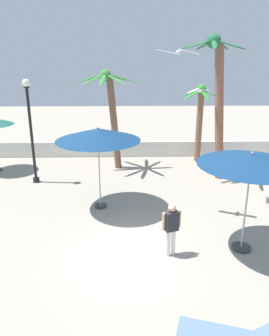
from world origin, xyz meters
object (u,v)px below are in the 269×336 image
(patio_umbrella_0, at_px, (252,160))
(seagull_1, at_px, (178,52))
(palm_tree_1, at_px, (200,115))
(lamp_post_2, at_px, (31,126))
(palm_tree_2, at_px, (218,94))
(seagull_0, at_px, (199,91))
(palm_tree_0, at_px, (111,106))
(guest_1, at_px, (171,225))
(patio_umbrella_2, at_px, (98,135))

(patio_umbrella_0, bearing_deg, seagull_1, 125.59)
(palm_tree_1, relative_size, lamp_post_2, 0.89)
(palm_tree_2, xyz_separation_m, seagull_0, (-0.86, -0.30, 0.17))
(patio_umbrella_0, xyz_separation_m, palm_tree_0, (-4.02, 7.32, 0.35))
(palm_tree_2, relative_size, guest_1, 3.93)
(palm_tree_1, height_order, guest_1, palm_tree_1)
(patio_umbrella_2, distance_m, palm_tree_0, 4.48)
(lamp_post_2, distance_m, seagull_0, 7.14)
(patio_umbrella_0, xyz_separation_m, patio_umbrella_2, (-4.28, 2.86, 0.04))
(lamp_post_2, bearing_deg, seagull_1, -28.69)
(patio_umbrella_0, distance_m, palm_tree_0, 8.37)
(palm_tree_0, relative_size, guest_1, 3.02)
(lamp_post_2, relative_size, seagull_1, 3.42)
(palm_tree_0, bearing_deg, palm_tree_2, -18.21)
(patio_umbrella_2, relative_size, guest_1, 1.93)
(lamp_post_2, xyz_separation_m, guest_1, (5.21, -5.70, -1.57))
(palm_tree_0, distance_m, palm_tree_1, 4.59)
(palm_tree_0, relative_size, palm_tree_1, 1.19)
(seagull_1, bearing_deg, palm_tree_1, 70.41)
(seagull_1, bearing_deg, patio_umbrella_2, 169.43)
(patio_umbrella_2, bearing_deg, patio_umbrella_0, -33.78)
(palm_tree_2, xyz_separation_m, seagull_1, (-2.26, -3.44, 1.64))
(palm_tree_2, distance_m, lamp_post_2, 7.97)
(seagull_0, distance_m, seagull_1, 3.73)
(palm_tree_0, height_order, seagull_1, seagull_1)
(patio_umbrella_2, height_order, seagull_0, seagull_0)
(palm_tree_2, distance_m, seagull_0, 0.93)
(palm_tree_2, xyz_separation_m, lamp_post_2, (-7.86, -0.37, -1.26))
(seagull_0, bearing_deg, palm_tree_1, 75.59)
(patio_umbrella_2, xyz_separation_m, seagull_0, (3.97, 2.65, 1.20))
(patio_umbrella_2, relative_size, palm_tree_2, 0.49)
(patio_umbrella_0, distance_m, lamp_post_2, 9.12)
(palm_tree_0, xyz_separation_m, palm_tree_1, (4.44, 1.02, -0.59))
(palm_tree_0, bearing_deg, lamp_post_2, -150.23)
(patio_umbrella_0, bearing_deg, seagull_0, 93.22)
(patio_umbrella_0, xyz_separation_m, palm_tree_1, (0.42, 8.34, -0.24))
(lamp_post_2, bearing_deg, patio_umbrella_0, -36.70)
(seagull_1, bearing_deg, palm_tree_2, 56.73)
(guest_1, relative_size, seagull_0, 1.50)
(lamp_post_2, height_order, seagull_0, lamp_post_2)
(patio_umbrella_0, height_order, palm_tree_0, palm_tree_0)
(patio_umbrella_0, distance_m, palm_tree_2, 5.94)
(palm_tree_1, relative_size, palm_tree_2, 0.64)
(palm_tree_0, height_order, guest_1, palm_tree_0)
(palm_tree_2, distance_m, guest_1, 7.20)
(patio_umbrella_2, height_order, seagull_1, seagull_1)
(seagull_0, bearing_deg, patio_umbrella_0, -86.78)
(patio_umbrella_0, relative_size, palm_tree_2, 0.48)
(guest_1, bearing_deg, palm_tree_1, 73.72)
(palm_tree_1, relative_size, seagull_0, 3.79)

